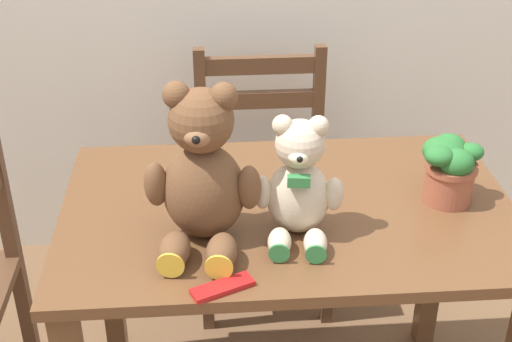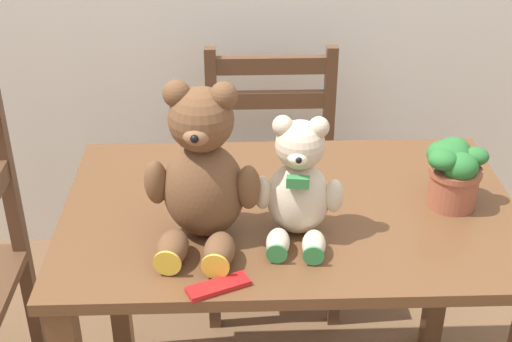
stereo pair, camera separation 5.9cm
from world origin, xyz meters
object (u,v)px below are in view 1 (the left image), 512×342
object	(u,v)px
wooden_chair_behind	(263,178)
teddy_bear_left	(202,175)
teddy_bear_right	(299,185)
chocolate_bar	(222,287)
potted_plant	(449,166)

from	to	relation	value
wooden_chair_behind	teddy_bear_left	xyz separation A→B (m)	(-0.21, -0.79, 0.47)
teddy_bear_right	chocolate_bar	world-z (taller)	teddy_bear_right
wooden_chair_behind	chocolate_bar	xyz separation A→B (m)	(-0.17, -0.99, 0.31)
teddy_bear_left	chocolate_bar	world-z (taller)	teddy_bear_left
potted_plant	chocolate_bar	xyz separation A→B (m)	(-0.58, -0.32, -0.09)
teddy_bear_right	chocolate_bar	size ratio (longest dim) A/B	2.21
wooden_chair_behind	chocolate_bar	world-z (taller)	wooden_chair_behind
wooden_chair_behind	teddy_bear_right	bearing A→B (deg)	90.97
teddy_bear_left	potted_plant	world-z (taller)	teddy_bear_left
wooden_chair_behind	chocolate_bar	distance (m)	1.05
teddy_bear_right	potted_plant	distance (m)	0.41
wooden_chair_behind	teddy_bear_right	xyz separation A→B (m)	(0.01, -0.79, 0.43)
teddy_bear_left	potted_plant	xyz separation A→B (m)	(0.61, 0.12, -0.07)
potted_plant	chocolate_bar	size ratio (longest dim) A/B	1.24
wooden_chair_behind	teddy_bear_left	world-z (taller)	teddy_bear_left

